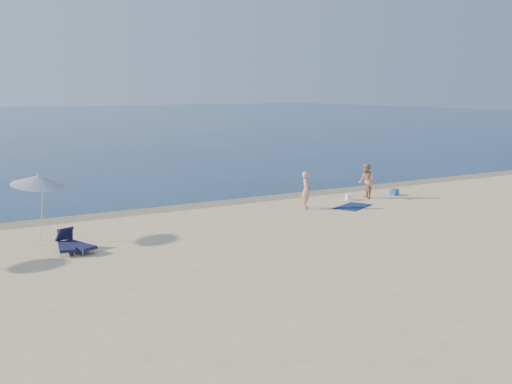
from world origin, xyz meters
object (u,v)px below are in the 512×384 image
person_right (366,181)px  blue_cooler (394,192)px  umbrella_near (38,180)px  person_left (306,190)px

person_right → blue_cooler: (1.84, -0.04, -0.70)m
blue_cooler → umbrella_near: umbrella_near is taller
person_left → person_right: bearing=-46.7°
person_left → person_right: size_ratio=0.98×
person_left → person_right: person_right is taller
person_right → umbrella_near: size_ratio=0.69×
blue_cooler → person_right: bearing=161.1°
person_left → umbrella_near: umbrella_near is taller
person_right → umbrella_near: 15.68m
person_left → umbrella_near: (-11.52, 0.10, 1.30)m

